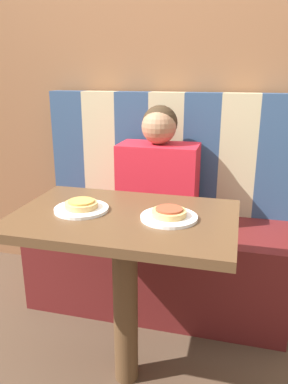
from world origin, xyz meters
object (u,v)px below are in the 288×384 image
(person, at_px, (159,171))
(pizza_left, at_px, (81,204))
(plate_right, at_px, (169,217))
(pizza_right, at_px, (169,212))
(plate_left, at_px, (81,209))

(person, height_order, pizza_left, person)
(plate_right, relative_size, pizza_right, 1.65)
(person, height_order, plate_right, person)
(person, relative_size, pizza_left, 4.84)
(person, bearing_deg, pizza_left, -105.99)
(person, distance_m, pizza_right, 0.62)
(person, xyz_separation_m, plate_right, (0.17, -0.60, -0.02))
(person, height_order, pizza_right, person)
(plate_left, xyz_separation_m, pizza_right, (0.34, 0.00, 0.02))
(plate_right, height_order, pizza_right, pizza_right)
(plate_right, bearing_deg, person, 105.99)
(plate_left, height_order, plate_right, same)
(person, xyz_separation_m, pizza_left, (-0.17, -0.60, 0.00))
(plate_left, bearing_deg, pizza_left, 0.00)
(plate_right, height_order, pizza_left, pizza_left)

